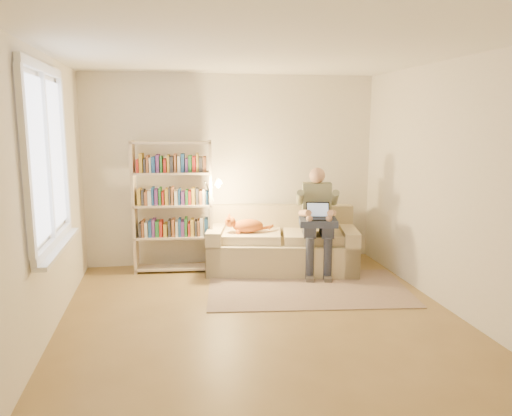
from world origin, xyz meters
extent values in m
plane|color=olive|center=(0.00, 0.00, 0.00)|extent=(4.50, 4.50, 0.00)
cube|color=white|center=(0.00, 0.00, 2.60)|extent=(4.00, 4.50, 0.02)
cube|color=silver|center=(-2.00, 0.00, 1.30)|extent=(0.02, 4.50, 2.60)
cube|color=silver|center=(2.00, 0.00, 1.30)|extent=(0.02, 4.50, 2.60)
cube|color=silver|center=(0.00, 2.25, 1.30)|extent=(4.00, 0.02, 2.60)
cube|color=silver|center=(0.00, -2.25, 1.30)|extent=(4.00, 0.02, 2.60)
plane|color=white|center=(-1.97, 0.20, 1.65)|extent=(0.00, 1.50, 1.50)
cube|color=white|center=(-1.96, 0.20, 2.44)|extent=(0.05, 1.50, 0.08)
cube|color=white|center=(-1.96, 0.20, 0.86)|extent=(0.05, 1.50, 0.08)
cube|color=white|center=(-1.96, 0.20, 1.65)|extent=(0.04, 0.05, 1.50)
cube|color=white|center=(-1.92, 0.20, 0.81)|extent=(0.12, 1.52, 0.04)
cube|color=tan|center=(0.59, 1.70, 0.20)|extent=(2.09, 1.26, 0.41)
cube|color=tan|center=(0.66, 2.03, 0.62)|extent=(1.94, 0.60, 0.42)
cube|color=tan|center=(-0.27, 1.88, 0.29)|extent=(0.37, 0.90, 0.58)
cube|color=tan|center=(1.44, 1.52, 0.29)|extent=(0.37, 0.90, 0.58)
cube|color=beige|center=(0.15, 1.74, 0.47)|extent=(0.93, 0.74, 0.12)
cube|color=beige|center=(1.01, 1.56, 0.47)|extent=(0.93, 0.74, 0.12)
cube|color=gray|center=(1.03, 1.63, 0.92)|extent=(0.41, 0.28, 0.51)
sphere|color=tan|center=(1.03, 1.61, 1.27)|extent=(0.21, 0.21, 0.21)
cube|color=#2E3241|center=(0.87, 1.42, 0.61)|extent=(0.23, 0.44, 0.16)
cube|color=#2E3241|center=(1.09, 1.37, 0.61)|extent=(0.23, 0.44, 0.16)
cylinder|color=#2E3241|center=(0.83, 1.22, 0.27)|extent=(0.11, 0.11, 0.54)
cylinder|color=#2E3241|center=(1.05, 1.17, 0.27)|extent=(0.11, 0.11, 0.54)
ellipsoid|color=orange|center=(0.14, 1.71, 0.61)|extent=(0.44, 0.29, 0.18)
sphere|color=orange|center=(-0.09, 1.73, 0.68)|extent=(0.14, 0.14, 0.14)
cylinder|color=orange|center=(0.36, 1.71, 0.58)|extent=(0.20, 0.08, 0.06)
cube|color=#283147|center=(0.95, 1.38, 0.70)|extent=(0.54, 0.48, 0.08)
cube|color=black|center=(0.94, 1.35, 0.75)|extent=(0.33, 0.27, 0.02)
cube|color=black|center=(0.97, 1.45, 0.85)|extent=(0.31, 0.14, 0.19)
plane|color=#8CA5CC|center=(0.97, 1.45, 0.85)|extent=(0.28, 0.15, 0.25)
cube|color=beige|center=(-1.33, 1.95, 0.87)|extent=(0.06, 0.26, 1.73)
cube|color=beige|center=(-0.34, 1.85, 0.87)|extent=(0.06, 0.26, 1.73)
cube|color=beige|center=(-0.83, 1.90, 0.05)|extent=(1.05, 0.36, 0.03)
cube|color=beige|center=(-0.83, 1.90, 0.47)|extent=(1.05, 0.36, 0.03)
cube|color=beige|center=(-0.83, 1.90, 0.89)|extent=(1.05, 0.36, 0.03)
cube|color=beige|center=(-0.83, 1.90, 1.31)|extent=(1.05, 0.36, 0.03)
cube|color=beige|center=(-0.83, 1.90, 1.70)|extent=(1.05, 0.36, 0.03)
cube|color=silver|center=(-0.83, 1.90, 0.58)|extent=(0.90, 0.29, 0.21)
cube|color=#1E4C8C|center=(-0.83, 1.90, 1.01)|extent=(0.90, 0.29, 0.21)
cube|color=#66337F|center=(-0.83, 1.90, 1.43)|extent=(0.90, 0.29, 0.21)
cylinder|color=silver|center=(-0.41, 1.86, 0.92)|extent=(0.09, 0.09, 0.04)
cone|color=silver|center=(-0.28, 1.74, 1.18)|extent=(0.12, 0.15, 0.14)
cube|color=gray|center=(0.71, 0.87, 0.01)|extent=(2.50, 1.67, 0.01)
camera|label=1|loc=(-0.90, -4.60, 1.98)|focal=35.00mm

